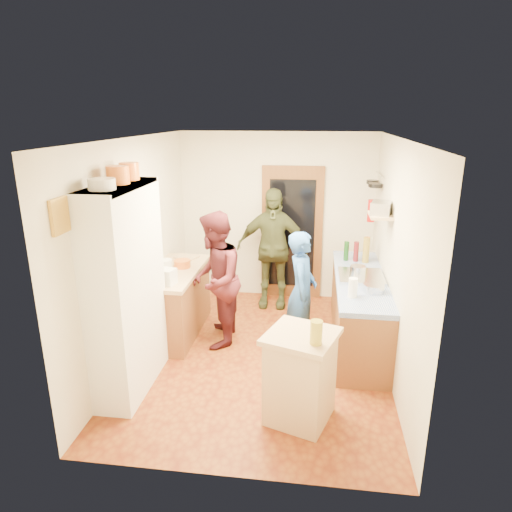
% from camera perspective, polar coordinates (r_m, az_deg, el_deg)
% --- Properties ---
extents(floor, '(3.00, 4.00, 0.02)m').
position_cam_1_polar(floor, '(5.78, 0.56, -12.32)').
color(floor, brown).
rests_on(floor, ground).
extents(ceiling, '(3.00, 4.00, 0.02)m').
position_cam_1_polar(ceiling, '(5.02, 0.65, 14.62)').
color(ceiling, silver).
rests_on(ceiling, ground).
extents(wall_back, '(3.00, 0.02, 2.60)m').
position_cam_1_polar(wall_back, '(7.18, 2.57, 4.92)').
color(wall_back, beige).
rests_on(wall_back, ground).
extents(wall_front, '(3.00, 0.02, 2.60)m').
position_cam_1_polar(wall_front, '(3.41, -3.60, -9.83)').
color(wall_front, beige).
rests_on(wall_front, ground).
extents(wall_left, '(0.02, 4.00, 2.60)m').
position_cam_1_polar(wall_left, '(5.63, -14.84, 0.79)').
color(wall_left, beige).
rests_on(wall_left, ground).
extents(wall_right, '(0.02, 4.00, 2.60)m').
position_cam_1_polar(wall_right, '(5.29, 17.05, -0.47)').
color(wall_right, beige).
rests_on(wall_right, ground).
extents(door_frame, '(0.95, 0.06, 2.10)m').
position_cam_1_polar(door_frame, '(7.19, 4.51, 2.84)').
color(door_frame, brown).
rests_on(door_frame, ground).
extents(door_glass, '(0.70, 0.02, 1.70)m').
position_cam_1_polar(door_glass, '(7.15, 4.49, 2.76)').
color(door_glass, black).
rests_on(door_glass, door_frame).
extents(hutch_body, '(0.40, 1.20, 2.20)m').
position_cam_1_polar(hutch_body, '(4.92, -15.84, -4.20)').
color(hutch_body, white).
rests_on(hutch_body, ground).
extents(hutch_top_shelf, '(0.40, 1.14, 0.04)m').
position_cam_1_polar(hutch_top_shelf, '(4.64, -16.95, 8.30)').
color(hutch_top_shelf, white).
rests_on(hutch_top_shelf, hutch_body).
extents(plate_stack, '(0.24, 0.24, 0.10)m').
position_cam_1_polar(plate_stack, '(4.35, -18.73, 8.50)').
color(plate_stack, white).
rests_on(plate_stack, hutch_top_shelf).
extents(orange_pot_a, '(0.22, 0.22, 0.17)m').
position_cam_1_polar(orange_pot_a, '(4.66, -16.88, 9.67)').
color(orange_pot_a, orange).
rests_on(orange_pot_a, hutch_top_shelf).
extents(orange_pot_b, '(0.20, 0.20, 0.18)m').
position_cam_1_polar(orange_pot_b, '(4.91, -15.56, 10.17)').
color(orange_pot_b, orange).
rests_on(orange_pot_b, hutch_top_shelf).
extents(left_counter_base, '(0.60, 1.40, 0.85)m').
position_cam_1_polar(left_counter_base, '(6.22, -10.01, -5.87)').
color(left_counter_base, brown).
rests_on(left_counter_base, ground).
extents(left_counter_top, '(0.64, 1.44, 0.05)m').
position_cam_1_polar(left_counter_top, '(6.05, -10.23, -1.95)').
color(left_counter_top, tan).
rests_on(left_counter_top, left_counter_base).
extents(toaster, '(0.29, 0.22, 0.19)m').
position_cam_1_polar(toaster, '(5.55, -11.35, -2.51)').
color(toaster, white).
rests_on(toaster, left_counter_top).
extents(kettle, '(0.21, 0.21, 0.19)m').
position_cam_1_polar(kettle, '(5.88, -11.25, -1.36)').
color(kettle, white).
rests_on(kettle, left_counter_top).
extents(orange_bowl, '(0.23, 0.23, 0.10)m').
position_cam_1_polar(orange_bowl, '(6.12, -9.20, -0.96)').
color(orange_bowl, orange).
rests_on(orange_bowl, left_counter_top).
extents(chopping_board, '(0.35, 0.29, 0.02)m').
position_cam_1_polar(chopping_board, '(6.52, -8.68, -0.12)').
color(chopping_board, tan).
rests_on(chopping_board, left_counter_top).
extents(right_counter_base, '(0.60, 2.20, 0.84)m').
position_cam_1_polar(right_counter_base, '(6.02, 12.66, -6.87)').
color(right_counter_base, brown).
rests_on(right_counter_base, ground).
extents(right_counter_top, '(0.62, 2.22, 0.06)m').
position_cam_1_polar(right_counter_top, '(5.86, 12.95, -2.86)').
color(right_counter_top, '#1638A4').
rests_on(right_counter_top, right_counter_base).
extents(hob, '(0.55, 0.58, 0.04)m').
position_cam_1_polar(hob, '(5.81, 13.01, -2.49)').
color(hob, silver).
rests_on(hob, right_counter_top).
extents(pot_on_hob, '(0.19, 0.19, 0.12)m').
position_cam_1_polar(pot_on_hob, '(5.76, 12.59, -1.80)').
color(pot_on_hob, silver).
rests_on(pot_on_hob, hob).
extents(bottle_a, '(0.09, 0.09, 0.27)m').
position_cam_1_polar(bottle_a, '(6.43, 11.22, 0.63)').
color(bottle_a, '#143F14').
rests_on(bottle_a, right_counter_top).
extents(bottle_b, '(0.09, 0.09, 0.28)m').
position_cam_1_polar(bottle_b, '(6.41, 12.40, 0.55)').
color(bottle_b, '#591419').
rests_on(bottle_b, right_counter_top).
extents(bottle_c, '(0.11, 0.11, 0.36)m').
position_cam_1_polar(bottle_c, '(6.38, 13.61, 0.75)').
color(bottle_c, olive).
rests_on(bottle_c, right_counter_top).
extents(paper_towel, '(0.12, 0.12, 0.22)m').
position_cam_1_polar(paper_towel, '(5.17, 12.02, -3.90)').
color(paper_towel, white).
rests_on(paper_towel, right_counter_top).
extents(mixing_bowl, '(0.29, 0.29, 0.09)m').
position_cam_1_polar(mixing_bowl, '(5.39, 14.49, -3.91)').
color(mixing_bowl, silver).
rests_on(mixing_bowl, right_counter_top).
extents(island_base, '(0.70, 0.70, 0.86)m').
position_cam_1_polar(island_base, '(4.53, 5.53, -15.06)').
color(island_base, tan).
rests_on(island_base, ground).
extents(island_top, '(0.79, 0.79, 0.05)m').
position_cam_1_polar(island_top, '(4.30, 5.71, -9.94)').
color(island_top, tan).
rests_on(island_top, island_base).
extents(cutting_board, '(0.42, 0.38, 0.02)m').
position_cam_1_polar(cutting_board, '(4.36, 5.33, -9.43)').
color(cutting_board, white).
rests_on(cutting_board, island_top).
extents(oil_jar, '(0.14, 0.14, 0.22)m').
position_cam_1_polar(oil_jar, '(4.09, 7.53, -9.45)').
color(oil_jar, '#AD9E2D').
rests_on(oil_jar, island_top).
extents(pan_rail, '(0.02, 0.65, 0.02)m').
position_cam_1_polar(pan_rail, '(6.61, 15.18, 9.84)').
color(pan_rail, silver).
rests_on(pan_rail, wall_right).
extents(pan_hang_a, '(0.18, 0.18, 0.05)m').
position_cam_1_polar(pan_hang_a, '(6.44, 14.74, 8.52)').
color(pan_hang_a, black).
rests_on(pan_hang_a, pan_rail).
extents(pan_hang_b, '(0.16, 0.16, 0.05)m').
position_cam_1_polar(pan_hang_b, '(6.64, 14.53, 8.62)').
color(pan_hang_b, black).
rests_on(pan_hang_b, pan_rail).
extents(pan_hang_c, '(0.17, 0.17, 0.05)m').
position_cam_1_polar(pan_hang_c, '(6.84, 14.35, 8.95)').
color(pan_hang_c, black).
rests_on(pan_hang_c, pan_rail).
extents(wall_shelf, '(0.26, 0.42, 0.03)m').
position_cam_1_polar(wall_shelf, '(5.60, 15.30, 4.90)').
color(wall_shelf, tan).
rests_on(wall_shelf, wall_right).
extents(radio, '(0.29, 0.35, 0.15)m').
position_cam_1_polar(radio, '(5.58, 15.38, 5.80)').
color(radio, silver).
rests_on(radio, wall_shelf).
extents(ext_bracket, '(0.06, 0.10, 0.04)m').
position_cam_1_polar(ext_bracket, '(6.88, 14.69, 5.07)').
color(ext_bracket, black).
rests_on(ext_bracket, wall_right).
extents(fire_extinguisher, '(0.11, 0.11, 0.32)m').
position_cam_1_polar(fire_extinguisher, '(6.86, 14.23, 5.50)').
color(fire_extinguisher, red).
rests_on(fire_extinguisher, wall_right).
extents(picture_frame, '(0.03, 0.25, 0.30)m').
position_cam_1_polar(picture_frame, '(4.09, -23.34, 4.62)').
color(picture_frame, gold).
rests_on(picture_frame, wall_left).
extents(person_hob, '(0.38, 0.57, 1.52)m').
position_cam_1_polar(person_hob, '(5.64, 6.01, -4.51)').
color(person_hob, '#2854A6').
rests_on(person_hob, ground).
extents(person_left, '(0.72, 0.89, 1.73)m').
position_cam_1_polar(person_left, '(5.76, -4.78, -2.86)').
color(person_left, '#46171D').
rests_on(person_left, ground).
extents(person_back, '(1.07, 0.45, 1.83)m').
position_cam_1_polar(person_back, '(6.85, 2.13, 0.94)').
color(person_back, '#393F22').
rests_on(person_back, ground).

